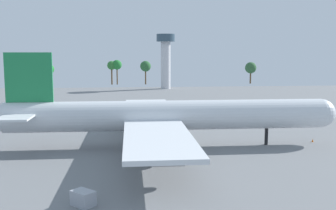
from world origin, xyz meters
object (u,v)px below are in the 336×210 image
object	(u,v)px
cargo_airplane	(165,116)
pushback_tractor	(90,119)
cargo_container_fore	(83,198)
control_tower	(166,55)
safety_cone_nose	(313,140)

from	to	relation	value
cargo_airplane	pushback_tractor	distance (m)	34.13
cargo_airplane	cargo_container_fore	world-z (taller)	cargo_airplane
control_tower	cargo_airplane	bearing A→B (deg)	-95.13
cargo_container_fore	control_tower	size ratio (longest dim) A/B	0.12
cargo_airplane	safety_cone_nose	distance (m)	32.19
cargo_container_fore	safety_cone_nose	size ratio (longest dim) A/B	5.48
pushback_tractor	cargo_airplane	bearing A→B (deg)	-58.23
safety_cone_nose	control_tower	distance (m)	129.00
pushback_tractor	cargo_container_fore	xyz separation A→B (m)	(4.78, -58.74, -0.17)
pushback_tractor	safety_cone_nose	distance (m)	56.32
cargo_airplane	control_tower	bearing A→B (deg)	84.87
cargo_airplane	control_tower	distance (m)	128.81
cargo_airplane	control_tower	world-z (taller)	control_tower
safety_cone_nose	control_tower	world-z (taller)	control_tower
cargo_airplane	safety_cone_nose	world-z (taller)	cargo_airplane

